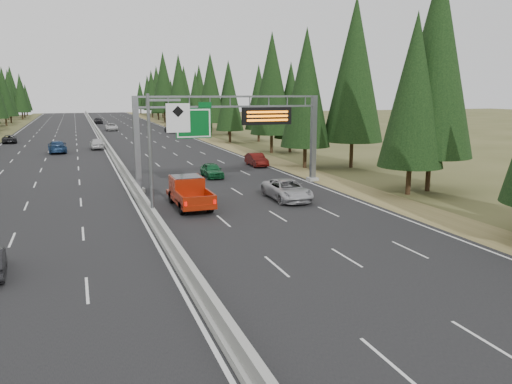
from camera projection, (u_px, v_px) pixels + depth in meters
road at (104, 142)px, 82.56m from camera, size 32.00×260.00×0.08m
shoulder_right at (208, 139)px, 88.48m from camera, size 3.60×260.00×0.06m
median_barrier at (104, 140)px, 82.49m from camera, size 0.70×260.00×0.85m
sign_gantry at (238, 126)px, 42.87m from camera, size 16.75×0.98×7.80m
hov_sign_pole at (159, 148)px, 31.06m from camera, size 2.80×0.50×8.00m
tree_row_right at (259, 86)px, 73.62m from camera, size 11.99×240.53×18.96m
silver_minivan at (287, 190)px, 38.03m from camera, size 2.58×5.53×1.53m
red_pickup at (188, 190)px, 35.95m from camera, size 2.29×6.41×2.09m
car_ahead_green at (212, 170)px, 48.13m from camera, size 1.65×4.06×1.38m
car_ahead_dkred at (256, 160)px, 55.54m from camera, size 1.54×4.31×1.42m
car_ahead_dkgrey at (171, 129)px, 102.04m from camera, size 2.46×5.21×1.47m
car_ahead_white at (112, 127)px, 107.48m from camera, size 2.61×5.45×1.50m
car_ahead_far at (98, 121)px, 131.28m from camera, size 2.24×4.86×1.61m
car_onc_blue at (57, 147)px, 67.83m from camera, size 2.66×5.83×1.65m
car_onc_white at (97, 143)px, 72.22m from camera, size 1.97×4.75×1.61m
car_onc_far at (9, 139)px, 80.97m from camera, size 2.58×4.89×1.31m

